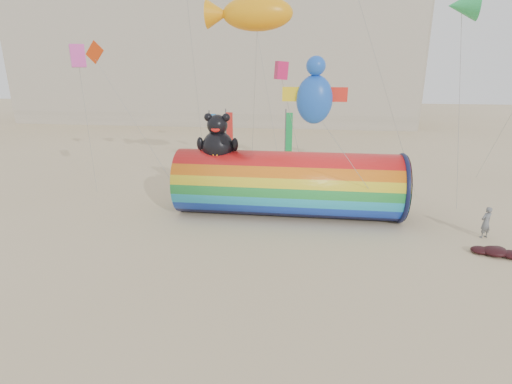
# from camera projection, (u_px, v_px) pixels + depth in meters

# --- Properties ---
(ground) EXTENTS (160.00, 160.00, 0.00)m
(ground) POSITION_uv_depth(u_px,v_px,m) (242.00, 245.00, 20.32)
(ground) COLOR #CCB58C
(ground) RESTS_ON ground
(hotel_building) EXTENTS (60.40, 15.40, 20.60)m
(hotel_building) POSITION_uv_depth(u_px,v_px,m) (213.00, 54.00, 62.00)
(hotel_building) COLOR #B7AD99
(hotel_building) RESTS_ON ground
(windsock_assembly) EXTENTS (13.39, 4.08, 6.17)m
(windsock_assembly) POSITION_uv_depth(u_px,v_px,m) (288.00, 182.00, 23.91)
(windsock_assembly) COLOR red
(windsock_assembly) RESTS_ON ground
(kite_handler) EXTENTS (0.75, 0.66, 1.72)m
(kite_handler) POSITION_uv_depth(u_px,v_px,m) (486.00, 222.00, 20.99)
(kite_handler) COLOR slate
(kite_handler) RESTS_ON ground
(fabric_bundle) EXTENTS (2.62, 1.35, 0.41)m
(fabric_bundle) POSITION_uv_depth(u_px,v_px,m) (499.00, 252.00, 19.23)
(fabric_bundle) COLOR #3A0A0E
(fabric_bundle) RESTS_ON ground
(festival_banners) EXTENTS (6.82, 1.83, 5.20)m
(festival_banners) POSITION_uv_depth(u_px,v_px,m) (243.00, 140.00, 33.96)
(festival_banners) COLOR #59595E
(festival_banners) RESTS_ON ground
(flying_kites) EXTENTS (29.48, 14.90, 7.33)m
(flying_kites) POSITION_uv_depth(u_px,v_px,m) (295.00, 23.00, 21.79)
(flying_kites) COLOR blue
(flying_kites) RESTS_ON ground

